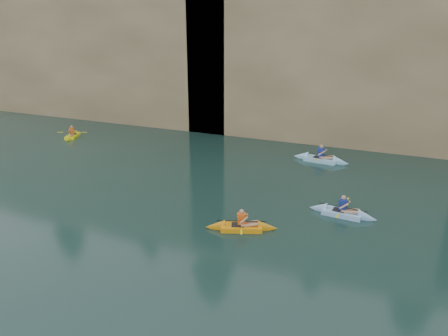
% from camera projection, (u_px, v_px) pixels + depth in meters
% --- Properties ---
extents(cliff, '(70.00, 16.00, 12.00)m').
position_uv_depth(cliff, '(341.00, 49.00, 36.31)').
color(cliff, tan).
rests_on(cliff, ground).
extents(cliff_slab_west, '(26.00, 2.40, 10.56)m').
position_uv_depth(cliff_slab_west, '(89.00, 57.00, 37.34)').
color(cliff_slab_west, tan).
rests_on(cliff_slab_west, ground).
extents(cliff_slab_center, '(24.00, 2.40, 11.40)m').
position_uv_depth(cliff_slab_center, '(355.00, 62.00, 29.25)').
color(cliff_slab_center, tan).
rests_on(cliff_slab_center, ground).
extents(sea_cave_west, '(4.50, 1.00, 4.00)m').
position_uv_depth(sea_cave_west, '(107.00, 98.00, 37.15)').
color(sea_cave_west, black).
rests_on(sea_cave_west, ground).
extents(sea_cave_center, '(3.50, 1.00, 3.20)m').
position_uv_depth(sea_cave_center, '(264.00, 117.00, 32.22)').
color(sea_cave_center, black).
rests_on(sea_cave_center, ground).
extents(kayaker_orange, '(3.18, 2.24, 1.19)m').
position_uv_depth(kayaker_orange, '(241.00, 227.00, 18.75)').
color(kayaker_orange, orange).
rests_on(kayaker_orange, ground).
extents(kayaker_ltblue_near, '(3.18, 2.43, 1.24)m').
position_uv_depth(kayaker_ltblue_near, '(342.00, 212.00, 20.08)').
color(kayaker_ltblue_near, '#95C4FA').
rests_on(kayaker_ltblue_near, ground).
extents(kayaker_yellow, '(2.10, 2.79, 1.12)m').
position_uv_depth(kayaker_yellow, '(73.00, 135.00, 32.78)').
color(kayaker_yellow, '#FFFA15').
rests_on(kayaker_yellow, ground).
extents(kayaker_ltblue_mid, '(3.59, 2.62, 1.35)m').
position_uv_depth(kayaker_ltblue_mid, '(321.00, 159.00, 27.41)').
color(kayaker_ltblue_mid, '#98D9FE').
rests_on(kayaker_ltblue_mid, ground).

